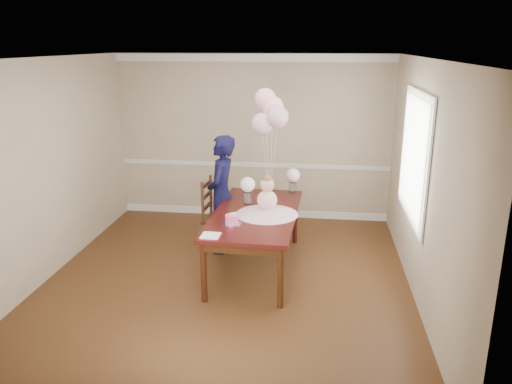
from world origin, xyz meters
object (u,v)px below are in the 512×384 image
object	(u,v)px
birthday_cake	(232,219)
dining_chair_seat	(221,219)
woman	(222,194)
dining_table_top	(255,214)

from	to	relation	value
birthday_cake	dining_chair_seat	distance (m)	1.15
dining_chair_seat	woman	xyz separation A→B (m)	(0.02, -0.01, 0.37)
birthday_cake	dining_chair_seat	xyz separation A→B (m)	(-0.34, 1.03, -0.38)
dining_table_top	woman	size ratio (longest dim) A/B	1.26
birthday_cake	dining_chair_seat	size ratio (longest dim) A/B	0.35
woman	dining_table_top	bearing A→B (deg)	47.34
dining_chair_seat	woman	bearing A→B (deg)	-31.75
dining_chair_seat	woman	world-z (taller)	woman
birthday_cake	woman	world-z (taller)	woman
birthday_cake	woman	distance (m)	1.06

